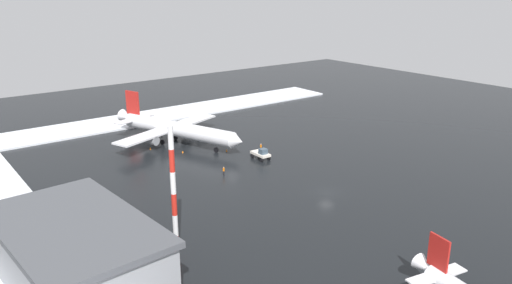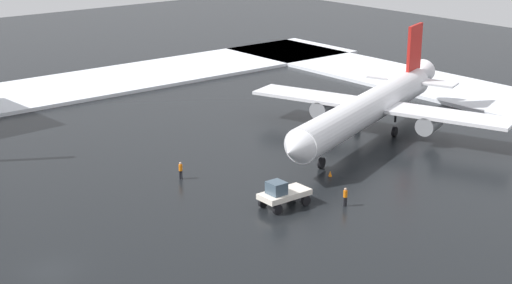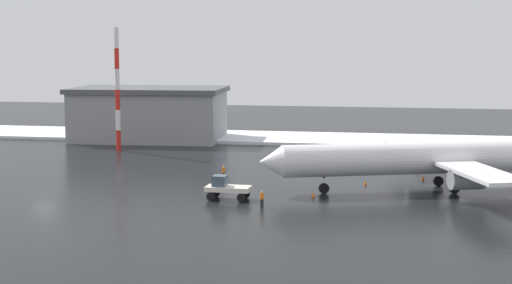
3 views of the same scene
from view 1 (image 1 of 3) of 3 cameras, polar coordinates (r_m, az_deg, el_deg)
name	(u,v)px [view 1 (image 1 of 3)]	position (r m, az deg, el deg)	size (l,w,h in m)	color
ground_plane	(327,192)	(90.31, 8.08, -5.70)	(240.00, 240.00, 0.00)	black
snow_bank_left	(157,116)	(142.71, -11.29, 2.93)	(14.00, 116.00, 0.48)	white
airplane_parked_portside	(175,129)	(116.72, -9.19, 1.51)	(35.55, 30.02, 10.92)	white
pushback_tug	(261,154)	(105.46, 0.60, -1.32)	(4.64, 2.38, 2.50)	silver
ground_crew_by_nose_gear	(224,170)	(97.04, -3.71, -3.26)	(0.36, 0.36, 1.71)	black
ground_crew_near_tug	(261,147)	(110.80, 0.56, -0.56)	(0.36, 0.36, 1.71)	black
antenna_mast	(174,194)	(66.53, -9.39, -5.85)	(0.70, 0.70, 18.44)	red
cargo_hangar	(76,256)	(64.79, -19.86, -12.10)	(25.96, 16.66, 8.80)	gray
traffic_cone_near_nose	(227,150)	(110.87, -3.39, -0.95)	(0.36, 0.36, 0.55)	orange
traffic_cone_mid_line	(150,148)	(114.58, -11.99, -0.70)	(0.36, 0.36, 0.55)	orange
traffic_cone_wingtip_side	(183,152)	(110.96, -8.38, -1.10)	(0.36, 0.36, 0.55)	orange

